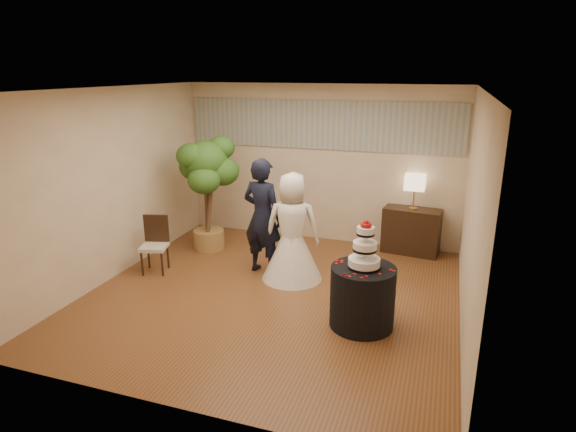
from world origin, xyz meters
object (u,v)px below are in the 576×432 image
(wedding_cake, at_px, (365,244))
(ficus_tree, at_px, (207,193))
(groom, at_px, (263,217))
(side_chair, at_px, (154,245))
(table_lamp, at_px, (414,192))
(console, at_px, (411,231))
(bride, at_px, (292,227))
(cake_table, at_px, (362,297))

(wedding_cake, relative_size, ficus_tree, 0.30)
(groom, distance_m, wedding_cake, 2.10)
(wedding_cake, relative_size, side_chair, 0.68)
(groom, height_order, table_lamp, groom)
(wedding_cake, distance_m, ficus_tree, 3.51)
(table_lamp, bearing_deg, console, 0.00)
(console, bearing_deg, ficus_tree, -157.55)
(groom, xyz_separation_m, side_chair, (-1.59, -0.54, -0.46))
(table_lamp, distance_m, ficus_tree, 3.50)
(wedding_cake, distance_m, console, 2.82)
(groom, xyz_separation_m, table_lamp, (2.10, 1.56, 0.18))
(bride, relative_size, ficus_tree, 0.81)
(cake_table, bearing_deg, groom, 146.68)
(cake_table, distance_m, side_chair, 3.39)
(wedding_cake, relative_size, console, 0.63)
(groom, relative_size, console, 1.91)
(console, relative_size, ficus_tree, 0.47)
(groom, distance_m, console, 2.67)
(side_chair, bearing_deg, wedding_cake, -25.91)
(wedding_cake, height_order, console, wedding_cake)
(wedding_cake, distance_m, table_lamp, 2.73)
(wedding_cake, xyz_separation_m, console, (0.35, 2.71, -0.67))
(wedding_cake, xyz_separation_m, side_chair, (-3.34, 0.61, -0.63))
(table_lamp, bearing_deg, ficus_tree, -164.68)
(groom, relative_size, wedding_cake, 3.02)
(console, relative_size, side_chair, 1.07)
(console, distance_m, table_lamp, 0.68)
(bride, bearing_deg, table_lamp, -147.02)
(groom, bearing_deg, console, -131.70)
(wedding_cake, distance_m, side_chair, 3.45)
(wedding_cake, xyz_separation_m, table_lamp, (0.35, 2.71, 0.01))
(bride, relative_size, wedding_cake, 2.74)
(bride, distance_m, cake_table, 1.69)
(side_chair, bearing_deg, table_lamp, 14.07)
(groom, height_order, ficus_tree, ficus_tree)
(console, distance_m, side_chair, 4.25)
(table_lamp, xyz_separation_m, ficus_tree, (-3.37, -0.92, -0.07))
(cake_table, relative_size, wedding_cake, 1.32)
(groom, relative_size, ficus_tree, 0.90)
(cake_table, xyz_separation_m, console, (0.35, 2.71, 0.01))
(cake_table, relative_size, table_lamp, 1.36)
(ficus_tree, bearing_deg, side_chair, -105.03)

